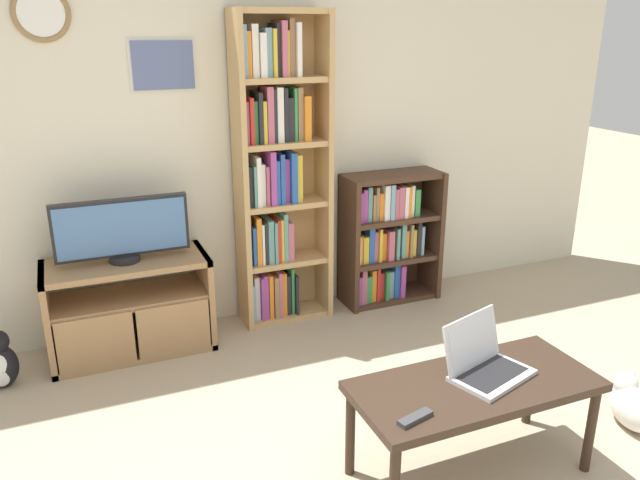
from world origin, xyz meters
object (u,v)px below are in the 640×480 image
Objects in this scene: television at (122,230)px; remote_near_laptop at (415,418)px; tv_stand at (130,307)px; coffee_table at (474,392)px; laptop at (484,361)px; cat at (631,405)px; bookshelf_short at (385,238)px; bookshelf_tall at (276,173)px; penguin_figurine at (0,362)px.

remote_near_laptop is at bearing -65.14° from television.
tv_stand is 2.09m from remote_near_laptop.
coffee_table is 6.57× the size of remote_near_laptop.
coffee_table is 2.58× the size of laptop.
laptop reaches higher than tv_stand.
cat is (0.90, -0.07, -0.41)m from laptop.
bookshelf_short reaches higher than remote_near_laptop.
bookshelf_tall is 0.98m from bookshelf_short.
bookshelf_short is at bearing 5.52° from penguin_figurine.
bookshelf_tall reaches higher than remote_near_laptop.
bookshelf_short reaches higher than cat.
tv_stand is 2.30× the size of laptop.
laptop is (1.34, -1.70, 0.23)m from tv_stand.
coffee_table is 1.02m from cat.
television is 0.38× the size of bookshelf_tall.
cat is 3.39m from penguin_figurine.
coffee_table is (1.26, -1.76, -0.38)m from television.
bookshelf_tall is at bearing 82.58° from laptop.
coffee_table reaches higher than cat.
cat is at bearing -22.38° from laptop.
laptop reaches higher than coffee_table.
tv_stand is 2.16m from coffee_table.
television is at bearing 155.99° from cat.
bookshelf_short is (0.81, -0.02, -0.55)m from bookshelf_tall.
tv_stand is 0.48× the size of bookshelf_tall.
tv_stand is at bearing 110.46° from laptop.
tv_stand is at bearing 10.57° from remote_near_laptop.
laptop is at bearing -51.75° from tv_stand.
tv_stand is 1.83m from bookshelf_short.
bookshelf_short is (1.82, 0.11, 0.17)m from tv_stand.
coffee_table is at bearing -84.65° from remote_near_laptop.
coffee_table is at bearing -54.27° from television.
penguin_figurine is (-2.97, 1.63, 0.04)m from cat.
remote_near_laptop is at bearing -47.24° from penguin_figurine.
laptop is 1.22× the size of penguin_figurine.
remote_near_laptop is at bearing -115.31° from bookshelf_short.
coffee_table is at bearing -38.78° from penguin_figurine.
bookshelf_short is 2.59m from penguin_figurine.
laptop is (1.34, -1.71, -0.27)m from television.
television is 1.04m from bookshelf_tall.
cat is at bearing -99.48° from remote_near_laptop.
penguin_figurine is (-0.74, -0.14, -0.14)m from tv_stand.
television is at bearing 11.58° from penguin_figurine.
television reaches higher than tv_stand.
television is 1.84× the size of laptop.
television is at bearing -176.97° from bookshelf_short.
bookshelf_tall is 12.29× the size of remote_near_laptop.
cat is (1.23, -1.89, -0.91)m from bookshelf_tall.
bookshelf_short is 1.95m from cat.
tv_stand is at bearing -176.69° from bookshelf_short.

